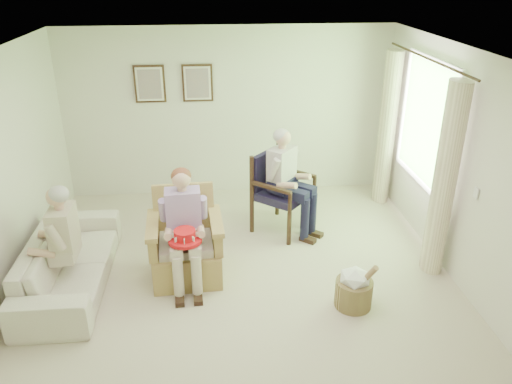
% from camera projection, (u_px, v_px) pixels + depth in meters
% --- Properties ---
extents(floor, '(5.50, 5.50, 0.00)m').
position_uv_depth(floor, '(242.00, 289.00, 5.73)').
color(floor, '#C2AF9C').
rests_on(floor, ground).
extents(back_wall, '(5.00, 0.04, 2.60)m').
position_uv_depth(back_wall, '(228.00, 113.00, 7.66)').
color(back_wall, silver).
rests_on(back_wall, ground).
extents(right_wall, '(0.04, 5.50, 2.60)m').
position_uv_depth(right_wall, '(470.00, 177.00, 5.39)').
color(right_wall, silver).
rests_on(right_wall, ground).
extents(ceiling, '(5.00, 5.50, 0.02)m').
position_uv_depth(ceiling, '(238.00, 58.00, 4.63)').
color(ceiling, white).
rests_on(ceiling, back_wall).
extents(window, '(0.13, 2.50, 1.63)m').
position_uv_depth(window, '(426.00, 120.00, 6.35)').
color(window, '#2D6B23').
rests_on(window, right_wall).
extents(curtain_left, '(0.34, 0.34, 2.30)m').
position_uv_depth(curtain_left, '(444.00, 182.00, 5.64)').
color(curtain_left, beige).
rests_on(curtain_left, ground).
extents(curtain_right, '(0.34, 0.34, 2.30)m').
position_uv_depth(curtain_right, '(387.00, 129.00, 7.41)').
color(curtain_right, beige).
rests_on(curtain_right, ground).
extents(framed_print_left, '(0.45, 0.05, 0.55)m').
position_uv_depth(framed_print_left, '(150.00, 84.00, 7.33)').
color(framed_print_left, '#382114').
rests_on(framed_print_left, back_wall).
extents(framed_print_right, '(0.45, 0.05, 0.55)m').
position_uv_depth(framed_print_right, '(198.00, 83.00, 7.39)').
color(framed_print_right, '#382114').
rests_on(framed_print_right, back_wall).
extents(wicker_armchair, '(0.81, 0.81, 1.04)m').
position_uv_depth(wicker_armchair, '(187.00, 250.00, 5.87)').
color(wicker_armchair, tan).
rests_on(wicker_armchair, ground).
extents(wood_armchair, '(0.70, 0.66, 1.08)m').
position_uv_depth(wood_armchair, '(282.00, 187.00, 6.86)').
color(wood_armchair, black).
rests_on(wood_armchair, ground).
extents(sofa, '(2.09, 0.82, 0.61)m').
position_uv_depth(sofa, '(70.00, 261.00, 5.70)').
color(sofa, silver).
rests_on(sofa, ground).
extents(person_wicker, '(0.40, 0.62, 1.35)m').
position_uv_depth(person_wicker, '(184.00, 221.00, 5.55)').
color(person_wicker, beige).
rests_on(person_wicker, ground).
extents(person_dark, '(0.40, 0.63, 1.43)m').
position_uv_depth(person_dark, '(285.00, 175.00, 6.60)').
color(person_dark, '#191734').
rests_on(person_dark, ground).
extents(person_sofa, '(0.42, 0.62, 1.27)m').
position_uv_depth(person_sofa, '(59.00, 237.00, 5.36)').
color(person_sofa, beige).
rests_on(person_sofa, ground).
extents(red_hat, '(0.37, 0.37, 0.14)m').
position_uv_depth(red_hat, '(185.00, 237.00, 5.41)').
color(red_hat, red).
rests_on(red_hat, person_wicker).
extents(hatbox, '(0.49, 0.49, 0.59)m').
position_uv_depth(hatbox, '(354.00, 288.00, 5.36)').
color(hatbox, tan).
rests_on(hatbox, ground).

